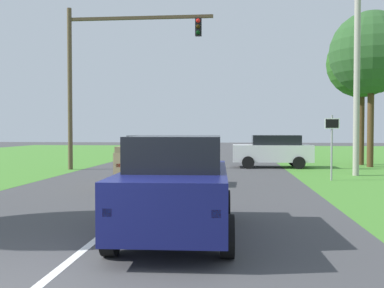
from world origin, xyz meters
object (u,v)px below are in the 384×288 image
Objects in this scene: oak_tree_right at (371,53)px; extra_tree_1 at (362,63)px; keep_moving_sign at (332,139)px; red_suv_near at (177,183)px; traffic_light at (104,64)px; pickup_truck_lead at (155,159)px; utility_pole_right at (357,70)px; crossing_suv_far at (273,151)px.

oak_tree_right is 1.62m from extra_tree_1.
red_suv_near is at bearing -117.40° from keep_moving_sign.
traffic_light is at bearing -168.09° from oak_tree_right.
utility_pole_right is at bearing 25.71° from pickup_truck_lead.
utility_pole_right is at bearing 53.46° from keep_moving_sign.
pickup_truck_lead is at bearing -58.12° from traffic_light.
pickup_truck_lead is 10.37m from utility_pole_right.
traffic_light is 12.61m from utility_pole_right.
keep_moving_sign is at bearing -20.12° from traffic_light.
oak_tree_right is 1.07× the size of extra_tree_1.
oak_tree_right reaches higher than traffic_light.
oak_tree_right reaches higher than keep_moving_sign.
crossing_suv_far is at bearing 106.63° from keep_moving_sign.
red_suv_near is 0.98× the size of pickup_truck_lead.
pickup_truck_lead is 0.57× the size of traffic_light.
pickup_truck_lead is 7.45m from keep_moving_sign.
crossing_suv_far is (9.02, 2.27, -4.67)m from traffic_light.
crossing_suv_far is at bearing 14.15° from traffic_light.
oak_tree_right is at bearing 66.72° from utility_pole_right.
keep_moving_sign is at bearing 16.26° from pickup_truck_lead.
extra_tree_1 is (-0.06, 1.58, -0.33)m from oak_tree_right.
red_suv_near is 11.38m from keep_moving_sign.
crossing_suv_far is 0.45× the size of utility_pole_right.
utility_pole_right is (12.45, -1.89, -0.78)m from traffic_light.
red_suv_near is 21.34m from extra_tree_1.
keep_moving_sign is at bearing 62.60° from red_suv_near.
utility_pole_right is at bearing 60.89° from red_suv_near.
utility_pole_right is at bearing -8.63° from traffic_light.
traffic_light is at bearing -165.85° from crossing_suv_far.
extra_tree_1 is at bearing 67.24° from keep_moving_sign.
pickup_truck_lead is (-1.89, 8.01, -0.05)m from red_suv_near.
red_suv_near reaches higher than pickup_truck_lead.
red_suv_near is 0.54× the size of oak_tree_right.
keep_moving_sign reaches higher than red_suv_near.
pickup_truck_lead reaches higher than crossing_suv_far.
red_suv_near reaches higher than crossing_suv_far.
keep_moving_sign is 0.31× the size of oak_tree_right.
oak_tree_right reaches higher than pickup_truck_lead.
extra_tree_1 is at bearing 17.79° from traffic_light.
traffic_light is 12.23m from keep_moving_sign.
utility_pole_right is (1.56, 2.10, 3.11)m from keep_moving_sign.
traffic_light is at bearing 121.88° from pickup_truck_lead.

